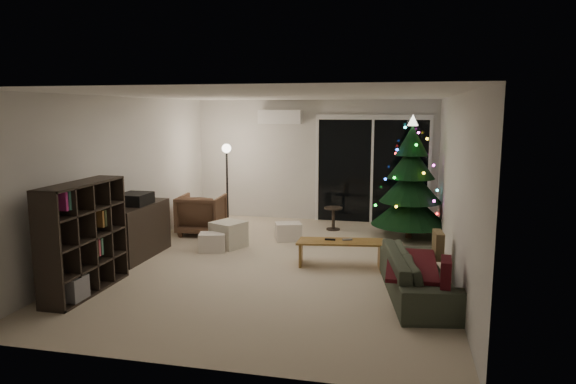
% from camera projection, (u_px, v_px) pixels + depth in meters
% --- Properties ---
extents(room, '(6.50, 7.51, 2.60)m').
position_uv_depth(room, '(323.00, 184.00, 8.93)').
color(room, beige).
rests_on(room, ground).
extents(bookshelf, '(0.67, 1.45, 1.41)m').
position_uv_depth(bookshelf, '(72.00, 237.00, 6.47)').
color(bookshelf, black).
rests_on(bookshelf, floor).
extents(media_cabinet, '(0.52, 1.34, 0.83)m').
position_uv_depth(media_cabinet, '(137.00, 231.00, 8.06)').
color(media_cabinet, black).
rests_on(media_cabinet, floor).
extents(stereo, '(0.42, 0.50, 0.18)m').
position_uv_depth(stereo, '(135.00, 199.00, 7.98)').
color(stereo, black).
rests_on(stereo, media_cabinet).
extents(armchair, '(0.85, 0.88, 0.74)m').
position_uv_depth(armchair, '(202.00, 214.00, 9.56)').
color(armchair, brown).
rests_on(armchair, floor).
extents(ottoman, '(0.64, 0.64, 0.43)m').
position_uv_depth(ottoman, '(229.00, 234.00, 8.65)').
color(ottoman, beige).
rests_on(ottoman, floor).
extents(cardboard_box_a, '(0.49, 0.42, 0.30)m').
position_uv_depth(cardboard_box_a, '(212.00, 242.00, 8.40)').
color(cardboard_box_a, silver).
rests_on(cardboard_box_a, floor).
extents(cardboard_box_b, '(0.54, 0.48, 0.31)m').
position_uv_depth(cardboard_box_b, '(288.00, 232.00, 9.11)').
color(cardboard_box_b, silver).
rests_on(cardboard_box_b, floor).
extents(side_table, '(0.38, 0.38, 0.44)m').
position_uv_depth(side_table, '(333.00, 218.00, 9.90)').
color(side_table, black).
rests_on(side_table, floor).
extents(floor_lamp, '(0.25, 0.25, 1.57)m').
position_uv_depth(floor_lamp, '(227.00, 187.00, 10.16)').
color(floor_lamp, black).
rests_on(floor_lamp, floor).
extents(sofa, '(1.04, 2.01, 0.56)m').
position_uv_depth(sofa, '(420.00, 275.00, 6.33)').
color(sofa, '#364130').
rests_on(sofa, floor).
extents(sofa_throw, '(0.60, 1.38, 0.05)m').
position_uv_depth(sofa_throw, '(412.00, 265.00, 6.33)').
color(sofa_throw, '#4D161D').
rests_on(sofa_throw, sofa).
extents(cushion_a, '(0.14, 0.38, 0.37)m').
position_uv_depth(cushion_a, '(438.00, 245.00, 6.86)').
color(cushion_a, olive).
rests_on(cushion_a, sofa).
extents(cushion_b, '(0.14, 0.37, 0.37)m').
position_uv_depth(cushion_b, '(446.00, 275.00, 5.61)').
color(cushion_b, '#4D161D').
rests_on(cushion_b, sofa).
extents(coffee_table, '(1.29, 0.60, 0.39)m').
position_uv_depth(coffee_table, '(340.00, 254.00, 7.57)').
color(coffee_table, '#A47436').
rests_on(coffee_table, floor).
extents(remote_a, '(0.16, 0.05, 0.02)m').
position_uv_depth(remote_a, '(330.00, 239.00, 7.57)').
color(remote_a, black).
rests_on(remote_a, coffee_table).
extents(remote_b, '(0.15, 0.09, 0.02)m').
position_uv_depth(remote_b, '(347.00, 240.00, 7.56)').
color(remote_b, slate).
rests_on(remote_b, coffee_table).
extents(christmas_tree, '(1.47, 1.47, 2.21)m').
position_uv_depth(christmas_tree, '(411.00, 178.00, 9.12)').
color(christmas_tree, black).
rests_on(christmas_tree, floor).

